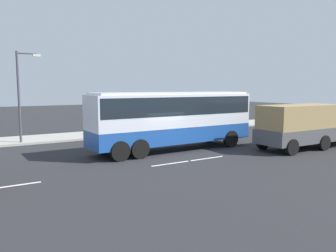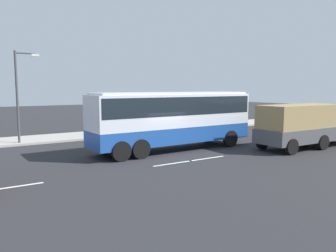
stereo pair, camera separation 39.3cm
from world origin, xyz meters
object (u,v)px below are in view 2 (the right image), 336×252
cargo_truck (309,124)px  coach_bus (174,115)px  street_lamp (19,90)px  pedestrian_at_crossing (126,121)px  pedestrian_near_curb (152,121)px

cargo_truck → coach_bus: bearing=154.7°
street_lamp → pedestrian_at_crossing: bearing=10.5°
coach_bus → pedestrian_at_crossing: coach_bus is taller
cargo_truck → pedestrian_near_curb: (-5.35, 11.41, -0.52)m
pedestrian_near_curb → street_lamp: size_ratio=0.25×
pedestrian_near_curb → pedestrian_at_crossing: size_ratio=1.00×
coach_bus → pedestrian_near_curb: 7.99m
street_lamp → cargo_truck: bearing=-36.0°
coach_bus → street_lamp: bearing=134.8°
coach_bus → street_lamp: 10.82m
pedestrian_at_crossing → pedestrian_near_curb: bearing=-34.8°
pedestrian_near_curb → street_lamp: 10.76m
cargo_truck → pedestrian_near_curb: bearing=116.1°
pedestrian_near_curb → cargo_truck: bearing=-27.6°
cargo_truck → street_lamp: size_ratio=1.33×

